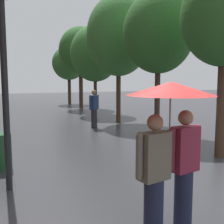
{
  "coord_description": "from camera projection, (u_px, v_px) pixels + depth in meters",
  "views": [
    {
      "loc": [
        -2.69,
        -3.4,
        2.13
      ],
      "look_at": [
        -0.24,
        2.7,
        1.35
      ],
      "focal_mm": 44.78,
      "sensor_mm": 36.0,
      "label": 1
    }
  ],
  "objects": [
    {
      "name": "litter_bin",
      "position": [
        2.0,
        152.0,
        6.59
      ],
      "size": [
        0.44,
        0.44,
        0.85
      ],
      "primitive_type": "cylinder",
      "color": "#1E4C28",
      "rests_on": "ground"
    },
    {
      "name": "street_lamp_post",
      "position": [
        4.0,
        70.0,
        5.15
      ],
      "size": [
        0.24,
        0.24,
        3.89
      ],
      "color": "black",
      "rests_on": "ground"
    },
    {
      "name": "street_tree_4",
      "position": [
        80.0,
        51.0,
        20.01
      ],
      "size": [
        3.1,
        3.1,
        5.84
      ],
      "color": "#473323",
      "rests_on": "ground"
    },
    {
      "name": "street_tree_3",
      "position": [
        95.0,
        54.0,
        16.71
      ],
      "size": [
        2.97,
        2.97,
        5.33
      ],
      "color": "#473323",
      "rests_on": "ground"
    },
    {
      "name": "street_tree_5",
      "position": [
        69.0,
        63.0,
        23.44
      ],
      "size": [
        2.8,
        2.8,
        4.88
      ],
      "color": "#473323",
      "rests_on": "ground"
    },
    {
      "name": "couple_under_umbrella",
      "position": [
        170.0,
        133.0,
        3.72
      ],
      "size": [
        1.17,
        1.17,
        2.1
      ],
      "color": "#1E233D",
      "rests_on": "ground"
    },
    {
      "name": "ground_plane",
      "position": [
        190.0,
        215.0,
        4.38
      ],
      "size": [
        80.0,
        80.0,
        0.0
      ],
      "primitive_type": "plane",
      "color": "#38383D"
    },
    {
      "name": "street_tree_2",
      "position": [
        119.0,
        36.0,
        13.27
      ],
      "size": [
        3.07,
        3.07,
        6.07
      ],
      "color": "#473323",
      "rests_on": "ground"
    },
    {
      "name": "street_tree_1",
      "position": [
        158.0,
        33.0,
        10.25
      ],
      "size": [
        2.62,
        2.62,
        5.34
      ],
      "color": "#473323",
      "rests_on": "ground"
    },
    {
      "name": "pedestrian_walking_midground",
      "position": [
        94.0,
        109.0,
        12.06
      ],
      "size": [
        0.49,
        0.42,
        1.66
      ],
      "color": "#2D2D33",
      "rests_on": "ground"
    }
  ]
}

